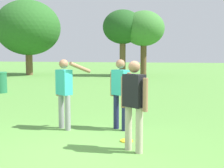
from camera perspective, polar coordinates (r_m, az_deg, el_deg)
name	(u,v)px	position (r m, az deg, el deg)	size (l,w,h in m)	color
ground_plane	(80,155)	(5.22, -6.29, -13.75)	(120.00, 120.00, 0.00)	#568E3D
person_thrower	(134,100)	(5.16, 4.37, -3.17)	(0.53, 0.39, 1.64)	#B7AD93
person_catcher	(65,89)	(6.80, -9.36, -0.89)	(0.82, 0.55, 1.64)	gray
person_bystander	(120,90)	(6.66, 1.66, -1.12)	(0.54, 0.38, 1.64)	#1E234C
frisbee	(127,141)	(5.95, 2.91, -11.14)	(0.26, 0.26, 0.03)	yellow
trash_can_beside_table	(1,82)	(14.15, -21.17, 0.31)	(0.59, 0.59, 0.96)	#237047
tree_tall_left	(28,28)	(25.86, -16.24, 10.59)	(5.44, 5.44, 6.33)	brown
tree_broad_center	(123,28)	(24.00, 2.13, 11.08)	(3.26, 3.26, 5.39)	brown
tree_far_right	(144,29)	(23.93, 6.31, 10.73)	(3.35, 3.35, 5.28)	brown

